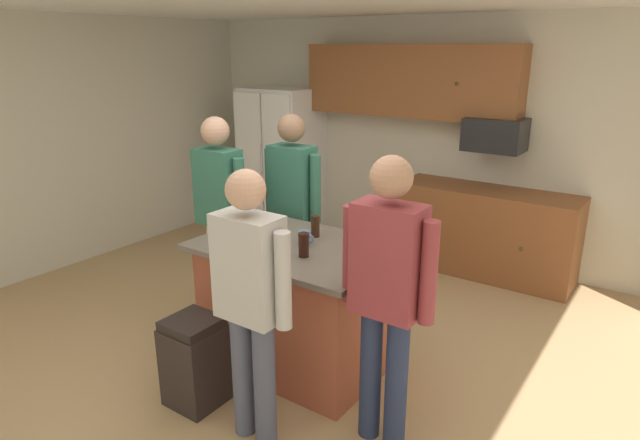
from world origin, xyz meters
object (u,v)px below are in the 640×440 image
object	(u,v)px
kitchen_island	(296,305)
refrigerator	(282,161)
person_host_foreground	(219,205)
glass_stout_tall	(251,243)
glass_dark_ale	(304,245)
trash_bin	(195,361)
tumbler_amber	(315,226)
mug_blue_stoneware	(305,238)
person_guest_left	(387,286)
person_elder_center	(293,201)
person_guest_right	(250,293)
microwave_over_range	(495,135)

from	to	relation	value
kitchen_island	refrigerator	bearing A→B (deg)	130.51
person_host_foreground	glass_stout_tall	size ratio (longest dim) A/B	12.40
glass_dark_ale	trash_bin	distance (m)	1.05
kitchen_island	tumbler_amber	world-z (taller)	tumbler_amber
mug_blue_stoneware	person_guest_left	bearing A→B (deg)	-25.43
kitchen_island	mug_blue_stoneware	size ratio (longest dim) A/B	10.88
person_guest_left	person_elder_center	size ratio (longest dim) A/B	1.00
person_host_foreground	person_guest_right	world-z (taller)	person_host_foreground
refrigerator	person_host_foreground	size ratio (longest dim) A/B	1.03
glass_stout_tall	trash_bin	bearing A→B (deg)	-103.59
kitchen_island	glass_stout_tall	bearing A→B (deg)	-117.41
person_host_foreground	person_guest_right	distance (m)	1.65
refrigerator	person_guest_left	world-z (taller)	refrigerator
person_guest_right	glass_stout_tall	distance (m)	0.67
mug_blue_stoneware	person_guest_right	bearing A→B (deg)	-74.25
microwave_over_range	person_elder_center	world-z (taller)	person_elder_center
refrigerator	kitchen_island	bearing A→B (deg)	-49.49
refrigerator	microwave_over_range	xyz separation A→B (m)	(2.60, 0.12, 0.55)
glass_dark_ale	tumbler_amber	bearing A→B (deg)	114.35
person_guest_left	trash_bin	bearing A→B (deg)	39.86
tumbler_amber	glass_stout_tall	distance (m)	0.54
microwave_over_range	person_host_foreground	bearing A→B (deg)	-124.23
person_guest_left	person_elder_center	world-z (taller)	person_elder_center
person_elder_center	mug_blue_stoneware	xyz separation A→B (m)	(0.61, -0.66, -0.02)
person_host_foreground	mug_blue_stoneware	bearing A→B (deg)	2.65
kitchen_island	person_guest_left	bearing A→B (deg)	-22.23
person_guest_right	kitchen_island	bearing A→B (deg)	0.00
person_guest_right	microwave_over_range	bearing A→B (deg)	-24.33
glass_dark_ale	microwave_over_range	bearing A→B (deg)	82.14
kitchen_island	person_host_foreground	world-z (taller)	person_host_foreground
person_host_foreground	tumbler_amber	xyz separation A→B (m)	(1.01, -0.03, 0.01)
refrigerator	glass_dark_ale	world-z (taller)	refrigerator
person_guest_right	person_elder_center	bearing A→B (deg)	9.90
glass_dark_ale	trash_bin	bearing A→B (deg)	-126.45
microwave_over_range	person_elder_center	bearing A→B (deg)	-121.42
kitchen_island	trash_bin	bearing A→B (deg)	-109.30
person_elder_center	glass_stout_tall	size ratio (longest dim) A/B	12.44
microwave_over_range	kitchen_island	xyz separation A→B (m)	(-0.55, -2.52, -0.97)
person_elder_center	person_host_foreground	bearing A→B (deg)	-82.99
person_guest_left	trash_bin	world-z (taller)	person_guest_left
refrigerator	person_guest_right	distance (m)	3.96
tumbler_amber	person_elder_center	bearing A→B (deg)	140.45
kitchen_island	person_guest_left	world-z (taller)	person_guest_left
kitchen_island	glass_dark_ale	world-z (taller)	glass_dark_ale
tumbler_amber	trash_bin	distance (m)	1.25
person_guest_left	person_guest_right	world-z (taller)	person_guest_left
person_guest_left	refrigerator	bearing A→B (deg)	-20.81
glass_stout_tall	glass_dark_ale	xyz separation A→B (m)	(0.34, 0.15, 0.01)
person_elder_center	person_guest_left	bearing A→B (deg)	15.21
microwave_over_range	kitchen_island	world-z (taller)	microwave_over_range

